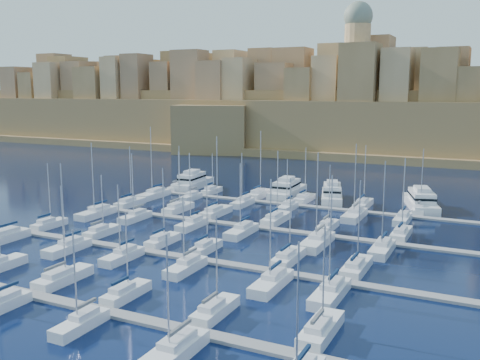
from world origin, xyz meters
The scene contains 53 objects.
ground centered at (0.00, 0.00, 0.00)m, with size 600.00×600.00×0.00m, color black.
pontoon_near centered at (0.00, -34.00, 0.20)m, with size 84.00×2.00×0.40m, color slate.
pontoon_mid_near centered at (0.00, -12.00, 0.20)m, with size 84.00×2.00×0.40m, color slate.
pontoon_mid_far centered at (0.00, 10.00, 0.20)m, with size 84.00×2.00×0.40m, color slate.
pontoon_far centered at (0.00, 32.00, 0.20)m, with size 84.00×2.00×0.40m, color slate.
sailboat_2 centered at (-12.70, -28.51, 0.74)m, with size 2.77×9.22×13.79m.
sailboat_3 centered at (-1.39, -29.20, 0.71)m, with size 2.34×7.81×11.49m.
sailboat_4 centered at (11.40, -28.99, 0.72)m, with size 2.47×8.24×12.34m.
sailboat_5 centered at (24.14, -28.54, 0.73)m, with size 2.74×9.14×12.45m.
sailboat_8 centered at (-12.59, -38.73, 0.71)m, with size 2.30×7.65×11.35m.
sailboat_9 centered at (-0.25, -38.65, 0.71)m, with size 2.25×7.50×11.85m.
sailboat_10 centered at (12.59, -39.82, 0.75)m, with size 2.96×9.88×13.19m.
sailboat_12 centered at (-36.77, -7.30, 0.73)m, with size 2.28×7.60×12.84m.
sailboat_13 centered at (-24.05, -7.13, 0.71)m, with size 2.39×7.95×11.43m.
sailboat_14 centered at (-10.76, -7.11, 0.73)m, with size 2.39×7.98×13.53m.
sailboat_15 centered at (-2.06, -7.38, 0.72)m, with size 2.23×7.44×12.42m.
sailboat_16 centered at (12.03, -6.62, 0.74)m, with size 2.70×8.99×13.43m.
sailboat_17 centered at (22.57, -6.44, 0.74)m, with size 2.81×9.36×13.82m.
sailboat_18 centered at (-36.95, -18.25, 0.78)m, with size 3.23×10.75×16.65m.
sailboat_19 centered at (-22.45, -17.37, 0.75)m, with size 2.69×8.96×15.04m.
sailboat_20 centered at (-11.46, -17.10, 0.72)m, with size 2.52×8.41×12.39m.
sailboat_21 centered at (0.16, -17.18, 0.72)m, with size 2.58×8.59×11.61m.
sailboat_22 centered at (13.88, -17.68, 0.76)m, with size 2.88×9.60×15.19m.
sailboat_23 centered at (22.03, -17.85, 0.77)m, with size 2.99×9.95×16.29m.
sailboat_24 centered at (-34.87, 15.28, 0.74)m, with size 2.64×8.78×13.95m.
sailboat_25 centered at (-22.02, 15.47, 0.74)m, with size 2.75×9.18×13.49m.
sailboat_26 centered at (-12.81, 15.78, 0.77)m, with size 2.94×9.81×16.99m.
sailboat_27 centered at (0.89, 15.77, 0.76)m, with size 2.94×9.78×14.70m.
sailboat_28 centered at (11.84, 14.86, 0.72)m, with size 2.38×7.93×12.70m.
sailboat_29 centered at (25.32, 15.29, 0.75)m, with size 2.64×8.80×14.49m.
sailboat_30 centered at (-34.96, 4.09, 0.77)m, with size 3.02×10.07×15.85m.
sailboat_31 centered at (-25.52, 4.87, 0.74)m, with size 2.54×8.48×14.02m.
sailboat_32 centered at (-12.04, 4.81, 0.72)m, with size 2.58×8.60×12.26m.
sailboat_33 centered at (-1.24, 4.37, 0.74)m, with size 2.85×9.49×13.63m.
sailboat_34 centered at (13.36, 3.70, 0.78)m, with size 3.26×10.86×16.42m.
sailboat_35 centered at (24.12, 4.41, 0.76)m, with size 2.82×9.40×15.49m.
sailboat_36 centered at (-35.49, 36.86, 0.72)m, with size 2.38×7.92×12.05m.
sailboat_37 centered at (-25.42, 36.69, 0.70)m, with size 2.28×7.58×10.60m.
sailboat_38 centered at (-12.50, 37.77, 0.77)m, with size 2.93×9.78×16.64m.
sailboat_39 centered at (-0.70, 37.35, 0.74)m, with size 2.68×8.93×13.21m.
sailboat_40 centered at (13.28, 37.49, 0.75)m, with size 2.76×9.21×14.39m.
sailboat_41 centered at (25.61, 37.32, 0.74)m, with size 2.66×8.86×14.17m.
sailboat_42 centered at (-35.61, 25.73, 0.79)m, with size 3.24×10.79×17.80m.
sailboat_43 centered at (-25.92, 27.34, 0.71)m, with size 2.26×7.52×11.74m.
sailboat_44 centered at (-11.86, 26.91, 0.72)m, with size 2.52×8.39×12.53m.
sailboat_45 centered at (-0.99, 27.10, 0.71)m, with size 2.40×8.01×11.71m.
sailboat_46 centered at (14.24, 25.86, 0.77)m, with size 3.16×10.53×15.88m.
sailboat_47 centered at (23.70, 26.77, 0.74)m, with size 2.60×8.68×13.40m.
motor_yacht_a centered at (-33.82, 41.37, 1.73)m, with size 6.20×16.72×5.25m.
motor_yacht_b centered at (-6.66, 41.63, 1.73)m, with size 5.85×17.13×5.25m.
motor_yacht_c centered at (4.96, 41.00, 1.73)m, with size 8.87×16.28×5.25m.
motor_yacht_d centered at (25.17, 42.02, 1.73)m, with size 10.31×18.47×5.25m.
fortified_city centered at (-0.19, 155.26, 14.74)m, with size 460.00×108.95×59.52m.
Camera 1 is at (39.98, -80.91, 26.26)m, focal length 40.00 mm.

